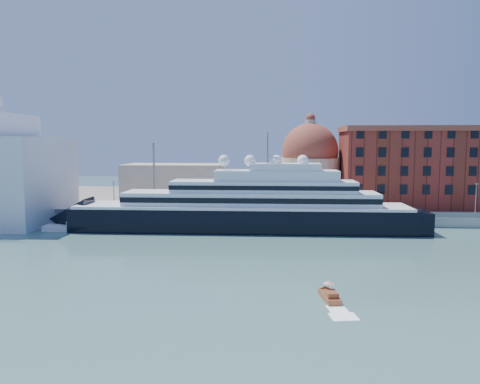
{
  "coord_description": "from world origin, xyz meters",
  "views": [
    {
      "loc": [
        9.66,
        -85.5,
        20.4
      ],
      "look_at": [
        3.15,
        18.0,
        9.6
      ],
      "focal_mm": 35.0,
      "sensor_mm": 36.0,
      "label": 1
    }
  ],
  "objects": [
    {
      "name": "superyacht",
      "position": [
        0.72,
        23.0,
        4.6
      ],
      "size": [
        89.26,
        12.37,
        26.68
      ],
      "color": "black",
      "rests_on": "ground"
    },
    {
      "name": "quay",
      "position": [
        0.0,
        34.0,
        1.25
      ],
      "size": [
        180.0,
        10.0,
        2.5
      ],
      "primitive_type": "cube",
      "color": "gray",
      "rests_on": "ground"
    },
    {
      "name": "service_barge",
      "position": [
        -37.01,
        19.73,
        0.72
      ],
      "size": [
        11.31,
        4.04,
        2.52
      ],
      "rotation": [
        0.0,
        0.0,
        -0.03
      ],
      "color": "white",
      "rests_on": "ground"
    },
    {
      "name": "ground",
      "position": [
        0.0,
        0.0,
        0.0
      ],
      "size": [
        400.0,
        400.0,
        0.0
      ],
      "primitive_type": "plane",
      "color": "#355C5A",
      "rests_on": "ground"
    },
    {
      "name": "quay_fence",
      "position": [
        0.0,
        29.5,
        3.1
      ],
      "size": [
        180.0,
        0.1,
        1.2
      ],
      "primitive_type": "cube",
      "color": "slate",
      "rests_on": "quay"
    },
    {
      "name": "land",
      "position": [
        0.0,
        75.0,
        1.0
      ],
      "size": [
        260.0,
        72.0,
        2.0
      ],
      "primitive_type": "cube",
      "color": "slate",
      "rests_on": "ground"
    },
    {
      "name": "water_taxi",
      "position": [
        17.65,
        -25.53,
        0.6
      ],
      "size": [
        2.53,
        5.5,
        2.51
      ],
      "rotation": [
        0.0,
        0.0,
        0.15
      ],
      "color": "maroon",
      "rests_on": "ground"
    },
    {
      "name": "church",
      "position": [
        6.39,
        57.72,
        10.91
      ],
      "size": [
        66.0,
        18.0,
        25.5
      ],
      "color": "beige",
      "rests_on": "land"
    },
    {
      "name": "lamp_posts",
      "position": [
        -12.67,
        32.27,
        9.84
      ],
      "size": [
        120.8,
        2.4,
        18.0
      ],
      "color": "slate",
      "rests_on": "quay"
    },
    {
      "name": "warehouse",
      "position": [
        52.0,
        52.0,
        13.79
      ],
      "size": [
        43.0,
        19.0,
        23.25
      ],
      "color": "maroon",
      "rests_on": "land"
    }
  ]
}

